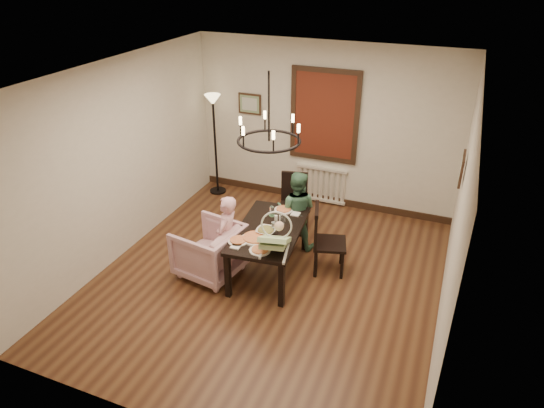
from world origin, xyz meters
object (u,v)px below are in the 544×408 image
Objects in this scene: elderly_woman at (227,243)px; seated_man at (296,217)px; baby_bouncer at (275,238)px; chair_right at (330,240)px; drinking_glass at (274,227)px; armchair at (209,250)px; chair_far at (293,204)px; floor_lamp at (215,146)px; dining_table at (269,234)px.

elderly_woman is 1.20m from seated_man.
baby_bouncer is at bearing 73.47° from elderly_woman.
baby_bouncer is at bearing 132.39° from chair_right.
drinking_glass is (-0.17, 0.41, -0.11)m from baby_bouncer.
drinking_glass is at bearing 80.45° from seated_man.
armchair is 0.29m from elderly_woman.
chair_right is (0.85, -0.85, 0.03)m from chair_far.
elderly_woman is at bearing -160.64° from drinking_glass.
seated_man is 2.35m from floor_lamp.
baby_bouncer is at bearing 92.03° from armchair.
armchair is 0.80× the size of seated_man.
baby_bouncer reaches higher than drinking_glass.
chair_right is at bearing -32.20° from floor_lamp.
chair_right is at bearing 123.10° from armchair.
baby_bouncer is at bearing 88.97° from seated_man.
chair_right is 0.82m from drinking_glass.
baby_bouncer is at bearing -66.38° from dining_table.
chair_far is at bearing 98.38° from drinking_glass.
elderly_woman reaches higher than dining_table.
elderly_woman is 0.55× the size of floor_lamp.
dining_table is 0.61m from baby_bouncer.
dining_table is 1.53× the size of seated_man.
floor_lamp is at bearing 143.77° from chair_far.
floor_lamp reaches higher than elderly_woman.
dining_table is at bearing 97.62° from chair_right.
dining_table is at bearing 107.37° from baby_bouncer.
baby_bouncer is (0.15, -1.23, 0.37)m from seated_man.
chair_far is 0.47m from seated_man.
elderly_woman is 0.89m from baby_bouncer.
baby_bouncer is 0.46m from drinking_glass.
floor_lamp is (-2.12, 2.45, 0.02)m from baby_bouncer.
floor_lamp is at bearing 118.53° from baby_bouncer.
chair_right is 0.98× the size of seated_man.
dining_table is at bearing -46.95° from floor_lamp.
elderly_woman reaches higher than drinking_glass.
seated_man reaches higher than chair_right.
dining_table is 2.77× the size of baby_bouncer.
elderly_woman is (-0.42, -1.45, 0.02)m from chair_far.
chair_far is 1.67m from armchair.
seated_man is 0.86m from drinking_glass.
seated_man is at bearing 74.74° from dining_table.
floor_lamp reaches higher than seated_man.
seated_man is 1.29m from baby_bouncer.
floor_lamp is (-1.95, 2.04, 0.13)m from drinking_glass.
chair_right reaches higher than elderly_woman.
chair_right is 1.67m from armchair.
baby_bouncer is at bearing -49.17° from floor_lamp.
armchair is 1.42m from seated_man.
chair_far is 1.16× the size of armchair.
dining_table is 1.65× the size of chair_far.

